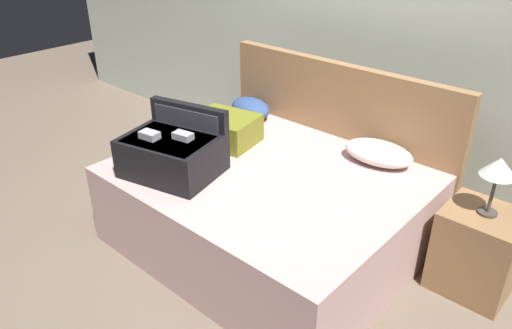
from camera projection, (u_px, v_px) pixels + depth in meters
name	position (u px, v px, depth m)	size (l,w,h in m)	color
ground_plane	(226.00, 271.00, 3.16)	(12.00, 12.00, 0.00)	#6B5B4C
back_wall	(379.00, 24.00, 3.63)	(8.00, 0.10, 2.60)	#B7C1B2
bed	(267.00, 209.00, 3.29)	(1.86, 1.51, 0.56)	#BC9993
headboard	(336.00, 135.00, 3.68)	(1.90, 0.08, 1.10)	olive
hard_case_large	(172.00, 152.00, 3.08)	(0.66, 0.58, 0.40)	black
hard_case_medium	(225.00, 129.00, 3.51)	(0.50, 0.43, 0.20)	olive
pillow_near_headboard	(378.00, 153.00, 3.24)	(0.47, 0.27, 0.15)	white
pillow_center_head	(250.00, 108.00, 3.92)	(0.37, 0.25, 0.16)	navy
nightstand	(477.00, 251.00, 2.91)	(0.44, 0.40, 0.53)	olive
table_lamp	(499.00, 169.00, 2.65)	(0.19, 0.19, 0.36)	#3F3833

